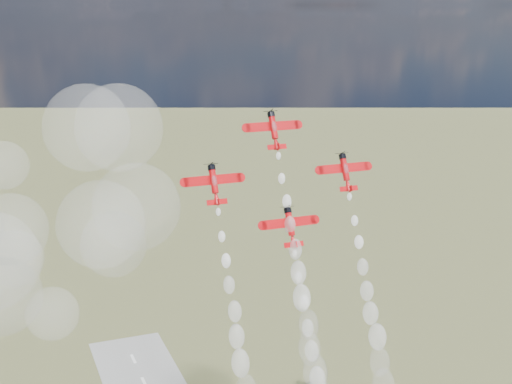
{
  "coord_description": "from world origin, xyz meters",
  "views": [
    {
      "loc": [
        -48.68,
        -133.55,
        139.72
      ],
      "look_at": [
        4.98,
        4.59,
        100.76
      ],
      "focal_mm": 50.0,
      "sensor_mm": 36.0,
      "label": 1
    }
  ],
  "objects": [
    {
      "name": "smoke_trail_lead",
      "position": [
        10.95,
        -11.63,
        70.99
      ],
      "size": [
        5.5,
        26.07,
        50.26
      ],
      "color": "white",
      "rests_on": "plane_lead"
    },
    {
      "name": "smoke_trail_right",
      "position": [
        26.26,
        -16.21,
        61.7
      ],
      "size": [
        5.24,
        26.25,
        49.43
      ],
      "color": "white",
      "rests_on": "plane_right"
    },
    {
      "name": "plane_left",
      "position": [
        -4.51,
        4.48,
        103.55
      ],
      "size": [
        12.37,
        6.21,
        8.2
      ],
      "rotation": [
        1.11,
        0.0,
        0.0
      ],
      "color": "red",
      "rests_on": "ground"
    },
    {
      "name": "plane_lead",
      "position": [
        10.98,
        9.29,
        113.26
      ],
      "size": [
        12.37,
        6.21,
        8.2
      ],
      "rotation": [
        1.11,
        0.0,
        0.0
      ],
      "color": "red",
      "rests_on": "ground"
    },
    {
      "name": "plane_slot",
      "position": [
        10.98,
        -0.34,
        93.83
      ],
      "size": [
        12.37,
        6.21,
        8.2
      ],
      "rotation": [
        1.11,
        0.0,
        0.0
      ],
      "color": "red",
      "rests_on": "ground"
    },
    {
      "name": "plane_right",
      "position": [
        26.47,
        4.48,
        103.55
      ],
      "size": [
        12.37,
        6.21,
        8.2
      ],
      "rotation": [
        1.11,
        0.0,
        0.0
      ],
      "color": "red",
      "rests_on": "ground"
    },
    {
      "name": "drifted_smoke_cloud",
      "position": [
        -33.4,
        27.58,
        93.1
      ],
      "size": [
        63.8,
        38.97,
        56.0
      ],
      "color": "white",
      "rests_on": "ground"
    }
  ]
}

